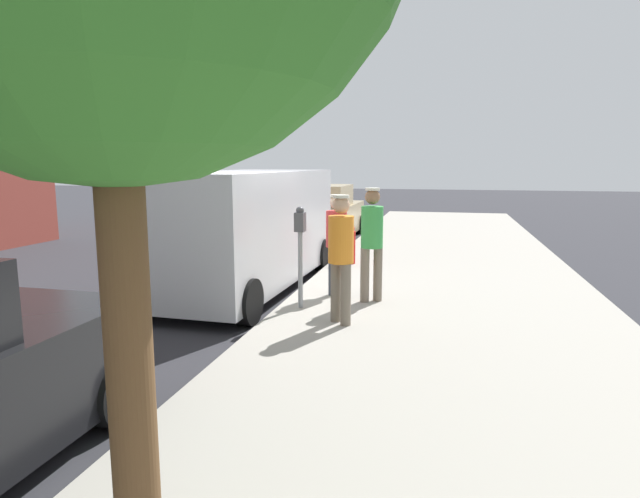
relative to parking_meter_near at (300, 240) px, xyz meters
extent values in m
plane|color=#2D2D33|center=(-1.35, 0.59, -1.18)|extent=(80.00, 80.00, 0.00)
cube|color=#9E998E|center=(2.15, 0.59, -1.11)|extent=(5.00, 32.00, 0.15)
cylinder|color=gray|center=(0.00, 0.00, -0.46)|extent=(0.07, 0.07, 1.15)
cube|color=#4C4C51|center=(0.00, 0.00, 0.26)|extent=(0.14, 0.18, 0.28)
sphere|color=#47474C|center=(0.00, 0.00, 0.43)|extent=(0.12, 0.12, 0.12)
cylinder|color=#383D47|center=(0.39, 1.06, -0.64)|extent=(0.14, 0.14, 0.79)
cylinder|color=#383D47|center=(0.31, 0.85, -0.64)|extent=(0.14, 0.14, 0.79)
cylinder|color=red|center=(0.35, 0.95, 0.05)|extent=(0.34, 0.34, 0.59)
sphere|color=beige|center=(0.35, 0.95, 0.48)|extent=(0.21, 0.21, 0.21)
cylinder|color=silver|center=(0.35, 0.95, 0.59)|extent=(0.20, 0.20, 0.04)
cylinder|color=#726656|center=(1.08, 0.66, -0.60)|extent=(0.14, 0.14, 0.85)
cylinder|color=#726656|center=(0.89, 0.54, -0.60)|extent=(0.14, 0.14, 0.85)
cylinder|color=green|center=(0.98, 0.60, 0.14)|extent=(0.34, 0.34, 0.64)
sphere|color=#8C6647|center=(0.98, 0.60, 0.61)|extent=(0.23, 0.23, 0.23)
cylinder|color=silver|center=(0.98, 0.60, 0.72)|extent=(0.22, 0.22, 0.04)
cylinder|color=#726656|center=(0.82, -0.72, -0.61)|extent=(0.14, 0.14, 0.83)
cylinder|color=#726656|center=(0.65, -0.58, -0.61)|extent=(0.14, 0.14, 0.83)
cylinder|color=orange|center=(0.74, -0.65, 0.11)|extent=(0.34, 0.34, 0.62)
sphere|color=tan|center=(0.74, -0.65, 0.57)|extent=(0.23, 0.23, 0.23)
cylinder|color=silver|center=(0.74, -0.65, 0.68)|extent=(0.21, 0.21, 0.04)
cube|color=#BCBCC1|center=(-1.50, 1.52, -0.01)|extent=(2.18, 5.27, 1.96)
cube|color=black|center=(-1.41, 3.97, 0.38)|extent=(1.84, 0.14, 0.88)
cylinder|color=black|center=(-2.38, 3.60, -0.84)|extent=(0.24, 0.69, 0.68)
cylinder|color=black|center=(-0.48, 3.54, -0.84)|extent=(0.24, 0.69, 0.68)
cylinder|color=black|center=(-2.52, -0.49, -0.84)|extent=(0.24, 0.69, 0.68)
cylinder|color=black|center=(-0.62, -0.56, -0.84)|extent=(0.24, 0.69, 0.68)
cube|color=tan|center=(-1.52, 8.15, -0.57)|extent=(1.86, 4.42, 0.89)
cube|color=tan|center=(-1.53, 7.93, 0.17)|extent=(1.62, 2.00, 0.60)
cylinder|color=black|center=(-2.37, 9.80, -0.88)|extent=(0.23, 0.60, 0.60)
cylinder|color=black|center=(-0.65, 9.79, -0.88)|extent=(0.23, 0.60, 0.60)
cylinder|color=black|center=(-2.40, 6.51, -0.88)|extent=(0.23, 0.60, 0.60)
cylinder|color=black|center=(-0.68, 6.49, -0.88)|extent=(0.23, 0.60, 0.60)
cylinder|color=black|center=(-0.72, -3.63, -0.88)|extent=(0.23, 0.60, 0.60)
cylinder|color=brown|center=(0.53, -5.24, 0.20)|extent=(0.24, 0.24, 2.47)
cylinder|color=red|center=(0.10, 3.69, -0.68)|extent=(0.24, 0.24, 0.70)
sphere|color=red|center=(0.10, 3.69, -0.27)|extent=(0.20, 0.20, 0.20)
camera|label=1|loc=(2.06, -7.56, 1.12)|focal=30.14mm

